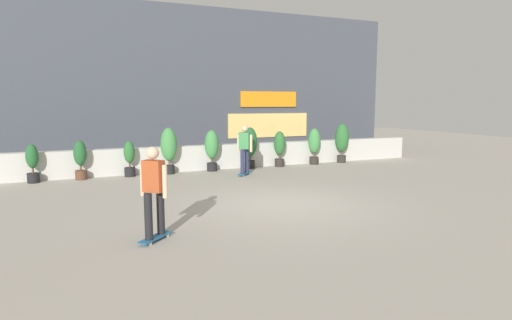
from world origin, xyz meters
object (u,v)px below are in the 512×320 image
(potted_plant_2, at_px, (129,158))
(potted_plant_8, at_px, (342,140))
(potted_plant_3, at_px, (169,147))
(skater_by_wall_right, at_px, (154,189))
(potted_plant_6, at_px, (280,147))
(potted_plant_1, at_px, (80,158))
(potted_plant_7, at_px, (314,144))
(potted_plant_5, at_px, (250,145))
(potted_plant_0, at_px, (32,162))
(potted_plant_4, at_px, (212,147))
(skater_by_wall_left, at_px, (245,148))

(potted_plant_2, distance_m, potted_plant_8, 8.44)
(potted_plant_2, bearing_deg, potted_plant_3, 0.00)
(skater_by_wall_right, bearing_deg, potted_plant_6, 49.73)
(potted_plant_8, distance_m, skater_by_wall_right, 11.43)
(potted_plant_1, distance_m, potted_plant_6, 7.10)
(potted_plant_7, relative_size, skater_by_wall_right, 0.85)
(potted_plant_6, bearing_deg, potted_plant_5, 180.00)
(potted_plant_3, bearing_deg, skater_by_wall_right, -104.17)
(potted_plant_8, bearing_deg, potted_plant_2, -180.00)
(potted_plant_5, bearing_deg, potted_plant_3, -180.00)
(potted_plant_1, xyz_separation_m, potted_plant_7, (8.64, -0.00, 0.14))
(potted_plant_6, xyz_separation_m, potted_plant_7, (1.54, 0.00, 0.06))
(potted_plant_5, distance_m, potted_plant_6, 1.23)
(potted_plant_0, relative_size, potted_plant_7, 0.83)
(potted_plant_2, xyz_separation_m, potted_plant_4, (2.87, 0.00, 0.23))
(potted_plant_4, relative_size, potted_plant_8, 0.92)
(potted_plant_2, height_order, potted_plant_7, potted_plant_7)
(potted_plant_8, bearing_deg, potted_plant_7, 180.00)
(potted_plant_4, bearing_deg, potted_plant_0, 180.00)
(skater_by_wall_right, bearing_deg, skater_by_wall_left, 55.03)
(skater_by_wall_right, bearing_deg, potted_plant_5, 55.95)
(potted_plant_1, relative_size, potted_plant_8, 0.79)
(skater_by_wall_left, bearing_deg, potted_plant_5, 60.32)
(potted_plant_2, height_order, skater_by_wall_left, skater_by_wall_left)
(potted_plant_1, height_order, potted_plant_5, potted_plant_5)
(potted_plant_5, xyz_separation_m, skater_by_wall_right, (-4.84, -7.16, 0.04))
(potted_plant_4, height_order, potted_plant_7, potted_plant_4)
(potted_plant_8, bearing_deg, potted_plant_1, 180.00)
(potted_plant_2, relative_size, potted_plant_3, 0.74)
(potted_plant_7, bearing_deg, potted_plant_1, 180.00)
(potted_plant_7, bearing_deg, potted_plant_3, -180.00)
(potted_plant_2, bearing_deg, potted_plant_1, 180.00)
(potted_plant_0, xyz_separation_m, skater_by_wall_left, (6.49, -1.30, 0.31))
(potted_plant_3, xyz_separation_m, potted_plant_5, (3.03, 0.00, -0.04))
(potted_plant_1, xyz_separation_m, potted_plant_5, (5.87, -0.00, 0.21))
(potted_plant_8, bearing_deg, skater_by_wall_left, -164.85)
(potted_plant_0, xyz_separation_m, potted_plant_2, (2.88, -0.00, -0.01))
(potted_plant_1, xyz_separation_m, potted_plant_3, (2.84, -0.00, 0.25))
(potted_plant_1, relative_size, skater_by_wall_left, 0.74)
(potted_plant_0, relative_size, skater_by_wall_right, 0.71)
(potted_plant_0, xyz_separation_m, skater_by_wall_right, (2.40, -7.16, 0.31))
(potted_plant_3, relative_size, potted_plant_4, 1.08)
(potted_plant_4, distance_m, skater_by_wall_left, 1.51)
(potted_plant_1, distance_m, potted_plant_5, 5.88)
(potted_plant_2, bearing_deg, potted_plant_0, 180.00)
(potted_plant_0, height_order, potted_plant_2, potted_plant_0)
(skater_by_wall_left, bearing_deg, potted_plant_2, 160.14)
(potted_plant_1, xyz_separation_m, skater_by_wall_right, (1.03, -7.16, 0.25))
(potted_plant_6, relative_size, potted_plant_8, 0.85)
(potted_plant_0, height_order, potted_plant_8, potted_plant_8)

